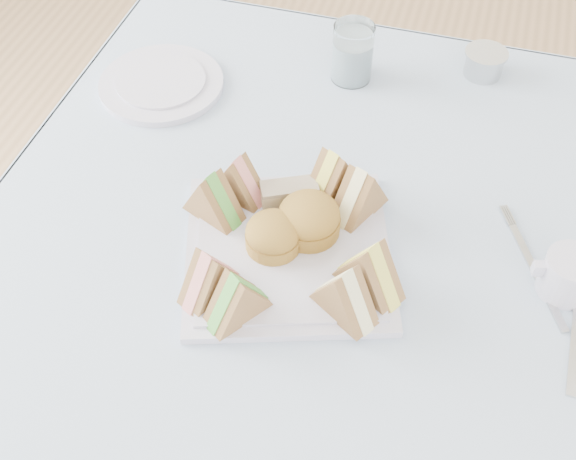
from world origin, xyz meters
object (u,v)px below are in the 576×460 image
(table, at_px, (337,387))
(creamer_jug, at_px, (568,275))
(serving_plate, at_px, (288,252))
(water_glass, at_px, (353,53))

(table, xyz_separation_m, creamer_jug, (0.27, 0.01, 0.41))
(table, height_order, serving_plate, serving_plate)
(serving_plate, xyz_separation_m, water_glass, (-0.01, 0.39, 0.04))
(water_glass, xyz_separation_m, creamer_jug, (0.35, -0.34, -0.02))
(serving_plate, relative_size, creamer_jug, 3.98)
(table, relative_size, creamer_jug, 13.63)
(table, bearing_deg, serving_plate, -157.88)
(table, bearing_deg, creamer_jug, 2.79)
(serving_plate, bearing_deg, table, 3.67)
(creamer_jug, bearing_deg, water_glass, 121.57)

